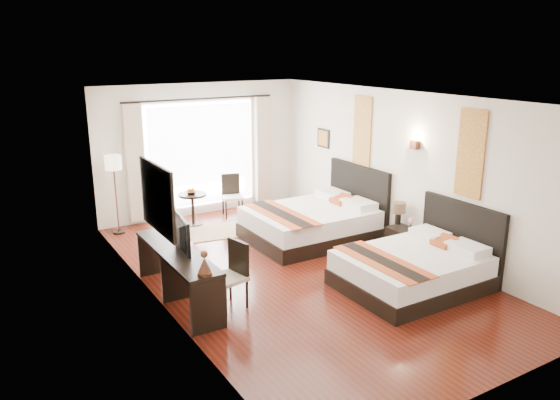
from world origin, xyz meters
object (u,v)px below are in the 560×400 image
desk_chair (229,288)px  floor_lamp (114,168)px  side_table (193,209)px  fruit_bowl (191,193)px  nightstand (402,241)px  bed_far (314,221)px  bed_near (416,267)px  console_desk (178,275)px  vase (411,225)px  television (176,233)px  window_chair (232,203)px  table_lamp (399,209)px

desk_chair → floor_lamp: floor_lamp is taller
side_table → fruit_bowl: size_ratio=2.98×
nightstand → bed_far: bearing=121.4°
bed_near → console_desk: (-3.24, 1.43, 0.07)m
console_desk → side_table: size_ratio=3.32×
bed_far → vase: (0.89, -1.61, 0.23)m
television → bed_near: bearing=-106.0°
window_chair → table_lamp: bearing=40.1°
table_lamp → television: 4.04m
bed_near → console_desk: size_ratio=0.96×
vase → bed_far: bearing=118.8°
nightstand → desk_chair: (-3.49, -0.29, 0.06)m
console_desk → fruit_bowl: console_desk is taller
console_desk → floor_lamp: floor_lamp is taller
nightstand → console_desk: (-4.02, 0.30, 0.15)m
vase → window_chair: 4.04m
bed_near → table_lamp: bed_near is taller
nightstand → fruit_bowl: fruit_bowl is taller
console_desk → fruit_bowl: 3.40m
floor_lamp → side_table: floor_lamp is taller
bed_far → table_lamp: bearing=-55.0°
vase → fruit_bowl: 4.37m
bed_near → bed_far: bearing=92.1°
floor_lamp → bed_far: bearing=-35.7°
television → fruit_bowl: 3.35m
table_lamp → vase: bearing=-91.8°
table_lamp → nightstand: bearing=-99.0°
side_table → vase: bearing=-54.4°
bed_near → fruit_bowl: bed_near is taller
television → side_table: size_ratio=1.29×
desk_chair → fruit_bowl: 3.78m
nightstand → desk_chair: 3.51m
bed_near → vase: size_ratio=16.36×
desk_chair → window_chair: desk_chair is taller
desk_chair → floor_lamp: size_ratio=0.61×
floor_lamp → nightstand: bearing=-42.7°
bed_far → table_lamp: (0.90, -1.28, 0.43)m
nightstand → vase: size_ratio=3.74×
bed_far → fruit_bowl: (-1.68, 1.91, 0.35)m
nightstand → console_desk: console_desk is taller
desk_chair → console_desk: bearing=-60.3°
nightstand → vase: bearing=-85.8°
bed_far → fruit_bowl: size_ratio=10.35×
desk_chair → fruit_bowl: (0.94, 3.64, 0.40)m
television → floor_lamp: (0.03, 3.32, 0.30)m
television → side_table: television is taller
television → console_desk: bearing=164.4°
bed_far → bed_near: bearing=-87.9°
bed_near → vase: (0.79, 0.95, 0.26)m
television → bed_far: bearing=-62.1°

